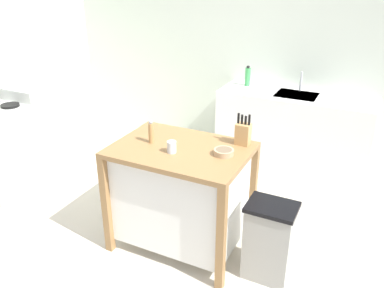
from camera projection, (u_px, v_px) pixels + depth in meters
ground_plane at (197, 245)px, 3.41m from camera, size 6.62×6.62×0.00m
wall_back at (277, 49)px, 4.61m from camera, size 5.62×0.10×2.60m
wall_left at (9, 49)px, 4.63m from camera, size 0.10×2.73×2.60m
kitchen_island at (181, 192)px, 3.24m from camera, size 1.05×0.75×0.90m
knife_block at (243, 133)px, 3.10m from camera, size 0.11×0.09×0.25m
bowl_ceramic_wide at (224, 152)px, 2.95m from camera, size 0.15×0.15×0.04m
drinking_cup at (172, 147)px, 2.98m from camera, size 0.07×0.07×0.09m
pepper_grinder at (151, 132)px, 3.13m from camera, size 0.04×0.04×0.19m
trash_bin at (269, 241)px, 2.96m from camera, size 0.36×0.28×0.63m
sink_counter at (293, 132)px, 4.53m from camera, size 1.67×0.60×0.90m
sink_faucet at (301, 81)px, 4.42m from camera, size 0.02×0.02×0.22m
bottle_spray_cleaner at (248, 77)px, 4.61m from camera, size 0.06×0.06×0.23m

